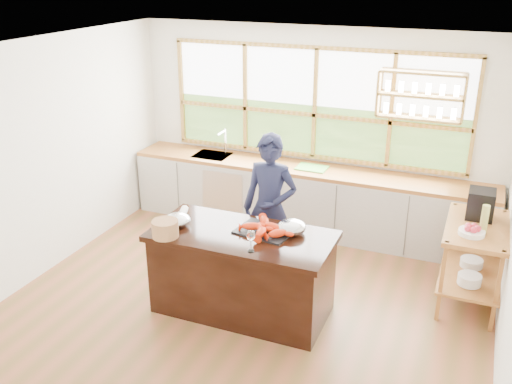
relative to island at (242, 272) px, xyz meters
The scene contains 18 objects.
ground_plane 0.50m from the island, 90.00° to the left, with size 5.00×5.00×0.00m, color #995535.
room_shell 1.48m from the island, 88.06° to the left, with size 5.02×4.52×2.71m.
back_counter 2.14m from the island, 90.50° to the left, with size 4.90×0.63×0.90m.
right_shelf_unit 2.45m from the island, 26.44° to the left, with size 0.62×1.10×0.90m.
island is the anchor object (origin of this frame).
cook 0.87m from the island, 89.56° to the left, with size 0.63×0.41×1.72m, color #161932.
potted_plant 2.33m from the island, 102.61° to the left, with size 0.13×0.09×0.25m, color slate.
cutting_board 2.19m from the island, 88.02° to the left, with size 0.40×0.30×0.01m, color #5AB741.
espresso_machine 2.63m from the island, 31.11° to the left, with size 0.27×0.29×0.31m, color black.
wine_bottle 2.50m from the island, 22.69° to the left, with size 0.08×0.08×0.30m, color #AEB151.
fruit_bowl 2.35m from the island, 21.72° to the left, with size 0.26×0.26×0.11m.
slate_board 0.51m from the island, 32.50° to the left, with size 0.55×0.40×0.02m, color black.
lobster_pile 0.56m from the island, 23.50° to the left, with size 0.52×0.48×0.08m.
mixing_bowl_left 0.87m from the island, behind, with size 0.28×0.28×0.14m, color #BABDC2.
mixing_bowl_right 0.71m from the island, 24.94° to the left, with size 0.30×0.30×0.14m, color #BABDC2.
wine_glass 0.72m from the island, 53.84° to the right, with size 0.08×0.08×0.22m.
wicker_basket 0.93m from the island, 152.88° to the right, with size 0.27×0.27×0.17m, color #AA7049.
parchment_roll 0.90m from the island, behind, with size 0.08×0.08×0.30m, color silver.
Camera 1 is at (2.09, -4.92, 3.44)m, focal length 40.00 mm.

